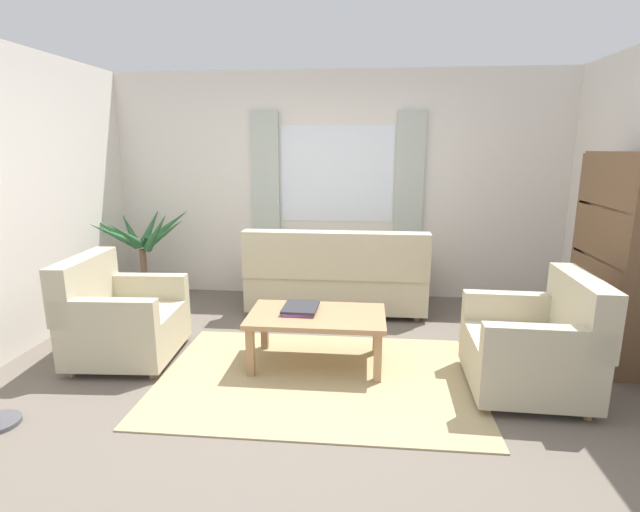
{
  "coord_description": "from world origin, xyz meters",
  "views": [
    {
      "loc": [
        0.35,
        -3.36,
        1.75
      ],
      "look_at": [
        -0.05,
        0.7,
        0.82
      ],
      "focal_mm": 26.68,
      "sensor_mm": 36.0,
      "label": 1
    }
  ],
  "objects_px": {
    "bookshelf": "(613,257)",
    "couch": "(336,278)",
    "potted_plant": "(143,260)",
    "coffee_table": "(317,321)",
    "armchair_left": "(120,319)",
    "armchair_right": "(536,346)",
    "book_stack_on_table": "(300,308)"
  },
  "relations": [
    {
      "from": "coffee_table",
      "to": "armchair_left",
      "type": "bearing_deg",
      "value": -178.62
    },
    {
      "from": "couch",
      "to": "coffee_table",
      "type": "xyz_separation_m",
      "value": [
        -0.07,
        -1.35,
        0.01
      ]
    },
    {
      "from": "couch",
      "to": "armchair_left",
      "type": "relative_size",
      "value": 2.14
    },
    {
      "from": "couch",
      "to": "armchair_left",
      "type": "height_order",
      "value": "couch"
    },
    {
      "from": "couch",
      "to": "coffee_table",
      "type": "relative_size",
      "value": 1.73
    },
    {
      "from": "book_stack_on_table",
      "to": "potted_plant",
      "type": "height_order",
      "value": "potted_plant"
    },
    {
      "from": "book_stack_on_table",
      "to": "armchair_left",
      "type": "bearing_deg",
      "value": -176.41
    },
    {
      "from": "potted_plant",
      "to": "armchair_right",
      "type": "bearing_deg",
      "value": -24.47
    },
    {
      "from": "armchair_right",
      "to": "potted_plant",
      "type": "distance_m",
      "value": 4.12
    },
    {
      "from": "armchair_left",
      "to": "coffee_table",
      "type": "xyz_separation_m",
      "value": [
        1.65,
        0.04,
        0.03
      ]
    },
    {
      "from": "bookshelf",
      "to": "armchair_right",
      "type": "bearing_deg",
      "value": 130.22
    },
    {
      "from": "coffee_table",
      "to": "book_stack_on_table",
      "type": "bearing_deg",
      "value": 159.12
    },
    {
      "from": "armchair_right",
      "to": "bookshelf",
      "type": "distance_m",
      "value": 1.13
    },
    {
      "from": "armchair_right",
      "to": "bookshelf",
      "type": "bearing_deg",
      "value": 131.79
    },
    {
      "from": "couch",
      "to": "bookshelf",
      "type": "bearing_deg",
      "value": 156.69
    },
    {
      "from": "potted_plant",
      "to": "coffee_table",
      "type": "bearing_deg",
      "value": -33.69
    },
    {
      "from": "book_stack_on_table",
      "to": "bookshelf",
      "type": "height_order",
      "value": "bookshelf"
    },
    {
      "from": "bookshelf",
      "to": "couch",
      "type": "bearing_deg",
      "value": 66.69
    },
    {
      "from": "couch",
      "to": "potted_plant",
      "type": "bearing_deg",
      "value": -1.89
    },
    {
      "from": "armchair_right",
      "to": "potted_plant",
      "type": "bearing_deg",
      "value": -112.9
    },
    {
      "from": "armchair_left",
      "to": "book_stack_on_table",
      "type": "bearing_deg",
      "value": -89.76
    },
    {
      "from": "coffee_table",
      "to": "potted_plant",
      "type": "height_order",
      "value": "potted_plant"
    },
    {
      "from": "armchair_right",
      "to": "potted_plant",
      "type": "relative_size",
      "value": 0.71
    },
    {
      "from": "armchair_left",
      "to": "coffee_table",
      "type": "bearing_deg",
      "value": -91.98
    },
    {
      "from": "armchair_left",
      "to": "potted_plant",
      "type": "bearing_deg",
      "value": 14.7
    },
    {
      "from": "coffee_table",
      "to": "potted_plant",
      "type": "bearing_deg",
      "value": 146.31
    },
    {
      "from": "bookshelf",
      "to": "book_stack_on_table",
      "type": "bearing_deg",
      "value": 96.78
    },
    {
      "from": "couch",
      "to": "coffee_table",
      "type": "distance_m",
      "value": 1.35
    },
    {
      "from": "book_stack_on_table",
      "to": "potted_plant",
      "type": "xyz_separation_m",
      "value": [
        -1.99,
        1.37,
        0.03
      ]
    },
    {
      "from": "couch",
      "to": "armchair_left",
      "type": "distance_m",
      "value": 2.22
    },
    {
      "from": "armchair_left",
      "to": "bookshelf",
      "type": "height_order",
      "value": "bookshelf"
    },
    {
      "from": "armchair_right",
      "to": "coffee_table",
      "type": "xyz_separation_m",
      "value": [
        -1.62,
        0.29,
        0.03
      ]
    }
  ]
}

